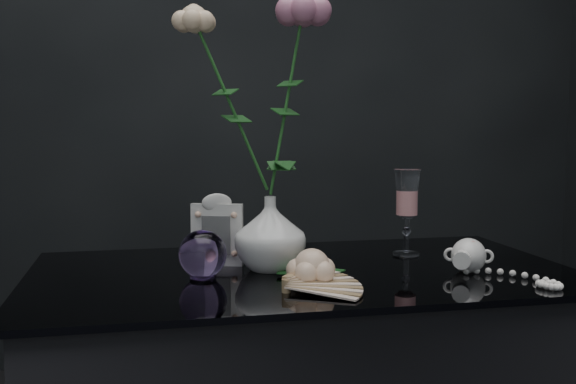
{
  "coord_description": "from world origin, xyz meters",
  "views": [
    {
      "loc": [
        -0.3,
        -1.21,
        1.05
      ],
      "look_at": [
        -0.04,
        -0.01,
        0.92
      ],
      "focal_mm": 42.0,
      "sensor_mm": 36.0,
      "label": 1
    }
  ],
  "objects": [
    {
      "name": "wine_glass",
      "position": [
        0.25,
        0.14,
        0.86
      ],
      "size": [
        0.06,
        0.06,
        0.19
      ],
      "primitive_type": null,
      "rotation": [
        0.0,
        0.0,
        -0.01
      ],
      "color": "white",
      "rests_on": "table"
    },
    {
      "name": "paperweight",
      "position": [
        -0.2,
        0.02,
        0.81
      ],
      "size": [
        0.12,
        0.12,
        0.09
      ],
      "primitive_type": null,
      "rotation": [
        0.0,
        0.0,
        0.35
      ],
      "color": "#9372B9",
      "rests_on": "table"
    },
    {
      "name": "paper_fan",
      "position": [
        -0.07,
        -0.12,
        0.78
      ],
      "size": [
        0.3,
        0.26,
        0.03
      ],
      "primitive_type": null,
      "rotation": [
        0.0,
        0.0,
        -0.26
      ],
      "color": "#F4EDC3",
      "rests_on": "table"
    },
    {
      "name": "loose_rose",
      "position": [
        -0.02,
        -0.08,
        0.8
      ],
      "size": [
        0.2,
        0.23,
        0.07
      ],
      "primitive_type": null,
      "rotation": [
        0.0,
        0.0,
        0.31
      ],
      "color": "beige",
      "rests_on": "table"
    },
    {
      "name": "pearl_jar",
      "position": [
        0.31,
        -0.03,
        0.8
      ],
      "size": [
        0.31,
        0.32,
        0.07
      ],
      "primitive_type": null,
      "rotation": [
        0.0,
        0.0,
        -0.47
      ],
      "color": "silver",
      "rests_on": "table"
    },
    {
      "name": "vase",
      "position": [
        -0.06,
        0.06,
        0.83
      ],
      "size": [
        0.15,
        0.15,
        0.14
      ],
      "primitive_type": "imported",
      "rotation": [
        0.0,
        0.0,
        -0.07
      ],
      "color": "white",
      "rests_on": "table"
    },
    {
      "name": "roses",
      "position": [
        -0.08,
        0.06,
        1.12
      ],
      "size": [
        0.29,
        0.12,
        0.45
      ],
      "color": "beige",
      "rests_on": "vase"
    },
    {
      "name": "picture_frame",
      "position": [
        -0.16,
        0.13,
        0.83
      ],
      "size": [
        0.13,
        0.11,
        0.15
      ],
      "primitive_type": null,
      "rotation": [
        0.0,
        0.0,
        -0.33
      ],
      "color": "silver",
      "rests_on": "table"
    }
  ]
}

